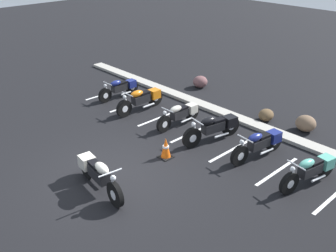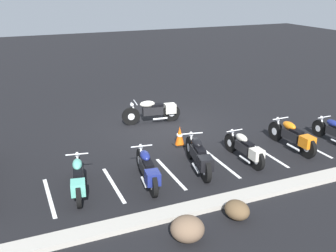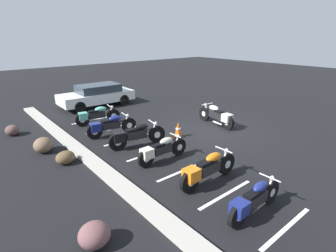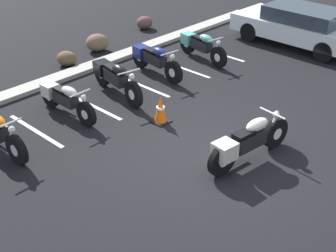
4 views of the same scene
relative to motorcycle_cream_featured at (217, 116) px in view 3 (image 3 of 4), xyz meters
name	(u,v)px [view 3 (image 3 of 4)]	position (x,y,z in m)	size (l,w,h in m)	color
ground	(212,129)	(-0.24, 0.61, -0.48)	(60.00, 60.00, 0.00)	black
motorcycle_cream_featured	(217,116)	(0.00, 0.00, 0.00)	(2.30, 0.71, 0.91)	black
parked_bike_0	(253,200)	(-4.88, 4.46, -0.06)	(0.57, 2.02, 0.79)	black
parked_bike_1	(207,169)	(-3.22, 4.25, -0.01)	(0.63, 2.24, 0.88)	black
parked_bike_2	(161,150)	(-1.27, 4.40, -0.05)	(0.57, 2.05, 0.81)	black
parked_bike_3	(135,135)	(0.33, 4.39, 0.00)	(0.80, 2.28, 0.91)	black
parked_bike_4	(110,126)	(1.99, 4.58, -0.02)	(0.67, 2.19, 0.86)	black
parked_bike_5	(96,115)	(3.80, 4.36, -0.03)	(0.74, 2.13, 0.84)	black
car_white	(97,95)	(7.00, 2.76, 0.20)	(1.85, 4.32, 1.29)	black
concrete_curb	(97,165)	(-0.24, 6.24, -0.42)	(18.00, 0.50, 0.12)	#A8A399
landscape_rock_0	(12,130)	(4.72, 7.77, -0.26)	(0.60, 0.55, 0.45)	brown
landscape_rock_1	(94,235)	(-3.38, 7.76, -0.22)	(0.66, 0.64, 0.52)	brown
landscape_rock_2	(43,145)	(2.06, 7.23, -0.20)	(0.73, 0.68, 0.56)	brown
landscape_rock_3	(65,157)	(0.64, 6.94, -0.26)	(0.64, 0.54, 0.44)	brown
traffic_cone	(178,130)	(0.04, 2.45, -0.16)	(0.40, 0.40, 0.67)	black
stall_line_0	(286,228)	(-5.63, 4.25, -0.48)	(0.10, 2.10, 0.00)	white
stall_line_1	(226,194)	(-3.93, 4.25, -0.48)	(0.10, 2.10, 0.00)	white
stall_line_2	(183,171)	(-2.24, 4.25, -0.48)	(0.10, 2.10, 0.00)	white
stall_line_3	(152,153)	(-0.54, 4.25, -0.48)	(0.10, 2.10, 0.00)	white
stall_line_4	(127,140)	(1.16, 4.25, -0.48)	(0.10, 2.10, 0.00)	white
stall_line_5	(108,129)	(2.86, 4.25, -0.48)	(0.10, 2.10, 0.00)	white
stall_line_6	(92,120)	(4.55, 4.25, -0.48)	(0.10, 2.10, 0.00)	white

